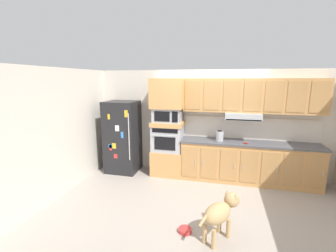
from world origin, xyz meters
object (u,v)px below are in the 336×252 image
object	(u,v)px
microwave	(168,115)
dog	(221,211)
built_in_oven	(168,138)
electric_kettle	(220,136)
screwdriver	(246,143)
dog_food_bowl	(185,230)
refrigerator	(123,137)

from	to	relation	value
microwave	dog	xyz separation A→B (m)	(1.30, -2.11, -1.04)
built_in_oven	electric_kettle	distance (m)	1.21
microwave	electric_kettle	xyz separation A→B (m)	(1.21, -0.05, -0.43)
electric_kettle	screwdriver	bearing A→B (deg)	-10.16
built_in_oven	microwave	bearing A→B (deg)	-0.77
screwdriver	dog	size ratio (longest dim) A/B	0.21
built_in_oven	dog_food_bowl	size ratio (longest dim) A/B	3.50
electric_kettle	built_in_oven	bearing A→B (deg)	177.75
microwave	dog	distance (m)	2.69
microwave	electric_kettle	size ratio (longest dim) A/B	2.68
built_in_oven	electric_kettle	world-z (taller)	built_in_oven
screwdriver	dog_food_bowl	distance (m)	2.37
microwave	dog	world-z (taller)	microwave
electric_kettle	dog	size ratio (longest dim) A/B	0.30
refrigerator	dog	size ratio (longest dim) A/B	2.19
screwdriver	dog_food_bowl	xyz separation A→B (m)	(-0.98, -1.96, -0.90)
refrigerator	dog_food_bowl	xyz separation A→B (m)	(1.93, -2.04, -0.85)
built_in_oven	electric_kettle	bearing A→B (deg)	-2.25
built_in_oven	dog	distance (m)	2.52
microwave	screwdriver	bearing A→B (deg)	-4.77
screwdriver	refrigerator	bearing A→B (deg)	178.43
built_in_oven	refrigerator	bearing A→B (deg)	-176.60
dog_food_bowl	microwave	bearing A→B (deg)	110.50
built_in_oven	dog_food_bowl	world-z (taller)	built_in_oven
built_in_oven	dog_food_bowl	distance (m)	2.41
refrigerator	dog_food_bowl	world-z (taller)	refrigerator
electric_kettle	dog_food_bowl	world-z (taller)	electric_kettle
refrigerator	electric_kettle	world-z (taller)	refrigerator
microwave	dog_food_bowl	size ratio (longest dim) A/B	3.22
dog	dog_food_bowl	distance (m)	0.64
microwave	dog	bearing A→B (deg)	-58.28
dog	built_in_oven	bearing A→B (deg)	65.64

